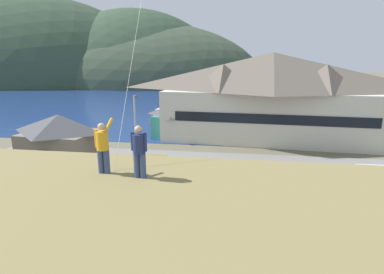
{
  "coord_description": "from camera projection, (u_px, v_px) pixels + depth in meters",
  "views": [
    {
      "loc": [
        5.34,
        -16.39,
        9.53
      ],
      "look_at": [
        1.6,
        9.0,
        3.21
      ],
      "focal_mm": 28.55,
      "sensor_mm": 36.0,
      "label": 1
    }
  ],
  "objects": [
    {
      "name": "ground_plane",
      "position": [
        145.0,
        221.0,
        18.78
      ],
      "size": [
        600.0,
        600.0,
        0.0
      ],
      "primitive_type": "plane",
      "color": "#66604C"
    },
    {
      "name": "parking_lot_pad",
      "position": [
        164.0,
        188.0,
        23.57
      ],
      "size": [
        40.0,
        20.0,
        0.1
      ],
      "primitive_type": "cube",
      "color": "gray",
      "rests_on": "ground"
    },
    {
      "name": "bay_water",
      "position": [
        215.0,
        101.0,
        76.42
      ],
      "size": [
        360.0,
        84.0,
        0.03
      ],
      "primitive_type": "cube",
      "color": "navy",
      "rests_on": "ground"
    },
    {
      "name": "far_hill_west_ridge",
      "position": [
        20.0,
        83.0,
        140.2
      ],
      "size": [
        137.16,
        72.51,
        77.0
      ],
      "primitive_type": "ellipsoid",
      "color": "#334733",
      "rests_on": "ground"
    },
    {
      "name": "far_hill_east_peak",
      "position": [
        134.0,
        84.0,
        137.73
      ],
      "size": [
        82.14,
        65.01,
        63.5
      ],
      "primitive_type": "ellipsoid",
      "color": "#334733",
      "rests_on": "ground"
    },
    {
      "name": "far_hill_center_saddle",
      "position": [
        142.0,
        84.0,
        136.78
      ],
      "size": [
        106.49,
        68.51,
        52.91
      ],
      "primitive_type": "ellipsoid",
      "color": "#3D4C38",
      "rests_on": "ground"
    },
    {
      "name": "harbor_lodge",
      "position": [
        271.0,
        94.0,
        37.73
      ],
      "size": [
        28.14,
        12.84,
        10.66
      ],
      "color": "beige",
      "rests_on": "ground"
    },
    {
      "name": "storage_shed_near_lot",
      "position": [
        61.0,
        141.0,
        27.3
      ],
      "size": [
        6.96,
        5.48,
        5.06
      ],
      "color": "#756B5B",
      "rests_on": "ground"
    },
    {
      "name": "storage_shed_waterside",
      "position": [
        179.0,
        119.0,
        39.1
      ],
      "size": [
        7.14,
        6.11,
        4.56
      ],
      "color": "#338475",
      "rests_on": "ground"
    },
    {
      "name": "wharf_dock",
      "position": [
        184.0,
        118.0,
        51.66
      ],
      "size": [
        3.2,
        10.29,
        0.7
      ],
      "color": "#70604C",
      "rests_on": "ground"
    },
    {
      "name": "moored_boat_wharfside",
      "position": [
        162.0,
        117.0,
        50.23
      ],
      "size": [
        2.67,
        6.55,
        2.16
      ],
      "color": "#A8A399",
      "rests_on": "ground"
    },
    {
      "name": "parked_car_front_row_end",
      "position": [
        372.0,
        178.0,
        22.81
      ],
      "size": [
        4.3,
        2.25,
        1.82
      ],
      "color": "silver",
      "rests_on": "parking_lot_pad"
    },
    {
      "name": "parked_car_front_row_red",
      "position": [
        280.0,
        218.0,
        17.01
      ],
      "size": [
        4.33,
        2.32,
        1.82
      ],
      "color": "#B28923",
      "rests_on": "parking_lot_pad"
    },
    {
      "name": "parked_car_lone_by_shed",
      "position": [
        305.0,
        178.0,
        22.99
      ],
      "size": [
        4.21,
        2.07,
        1.82
      ],
      "color": "#9EA3A8",
      "rests_on": "parking_lot_pad"
    },
    {
      "name": "parked_car_mid_row_far",
      "position": [
        151.0,
        167.0,
        25.22
      ],
      "size": [
        4.35,
        2.37,
        1.82
      ],
      "color": "#B28923",
      "rests_on": "parking_lot_pad"
    },
    {
      "name": "parking_light_pole",
      "position": [
        135.0,
        124.0,
        28.57
      ],
      "size": [
        0.24,
        0.78,
        6.44
      ],
      "color": "#ADADB2",
      "rests_on": "parking_lot_pad"
    },
    {
      "name": "person_kite_flyer",
      "position": [
        103.0,
        146.0,
        10.24
      ],
      "size": [
        0.54,
        0.65,
        1.86
      ],
      "color": "#384770",
      "rests_on": "grassy_hill_foreground"
    },
    {
      "name": "person_companion",
      "position": [
        139.0,
        150.0,
        9.83
      ],
      "size": [
        0.55,
        0.4,
        1.74
      ],
      "color": "#384770",
      "rests_on": "grassy_hill_foreground"
    }
  ]
}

